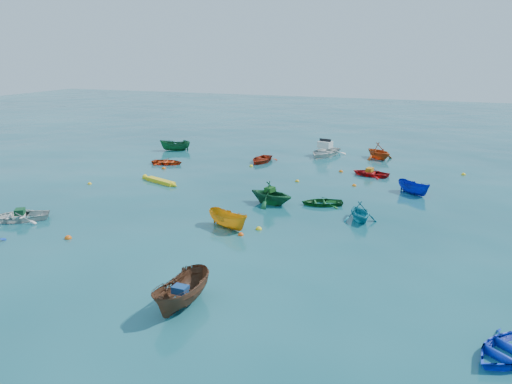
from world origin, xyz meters
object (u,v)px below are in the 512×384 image
(kayak_yellow, at_px, (161,183))
(dinghy_blue_se, at_px, (510,356))
(motorboat_white, at_px, (325,155))
(dinghy_white_near, at_px, (19,220))

(kayak_yellow, bearing_deg, dinghy_blue_se, -102.81)
(dinghy_blue_se, relative_size, kayak_yellow, 0.90)
(dinghy_blue_se, height_order, motorboat_white, motorboat_white)
(kayak_yellow, height_order, motorboat_white, motorboat_white)
(dinghy_white_near, xyz_separation_m, kayak_yellow, (3.31, 10.43, 0.00))
(dinghy_blue_se, bearing_deg, motorboat_white, 151.17)
(dinghy_white_near, relative_size, motorboat_white, 0.77)
(dinghy_blue_se, distance_m, motorboat_white, 32.44)
(kayak_yellow, xyz_separation_m, motorboat_white, (9.25, 14.45, 0.00))
(dinghy_white_near, bearing_deg, kayak_yellow, 127.98)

